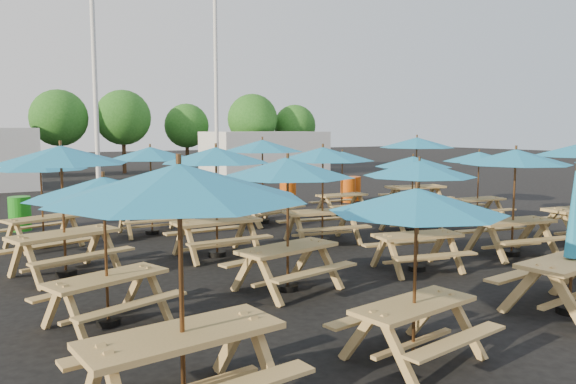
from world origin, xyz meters
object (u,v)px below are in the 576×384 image
picnic_unit_1 (104,195)px  picnic_unit_13 (516,162)px  picnic_unit_11 (262,150)px  waste_bin_3 (348,190)px  waste_bin_4 (353,188)px  picnic_unit_18 (479,160)px  picnic_unit_6 (216,160)px  waste_bin_0 (20,214)px  picnic_unit_19 (417,146)px  picnic_unit_5 (288,174)px  picnic_unit_14 (413,165)px  waste_bin_2 (288,194)px  picnic_unit_0 (179,194)px  picnic_unit_7 (150,157)px  picnic_unit_8 (573,247)px  picnic_unit_10 (323,159)px  picnic_unit_9 (419,174)px  waste_bin_1 (166,203)px  picnic_unit_4 (417,209)px  picnic_unit_15 (342,159)px  picnic_unit_2 (61,161)px  picnic_unit_3 (40,167)px

picnic_unit_1 → picnic_unit_13: (8.59, -0.11, 0.19)m
picnic_unit_1 → picnic_unit_11: (6.00, 6.43, 0.31)m
waste_bin_3 → waste_bin_4: same height
picnic_unit_1 → picnic_unit_18: bearing=-1.8°
picnic_unit_6 → waste_bin_3: bearing=35.8°
waste_bin_0 → picnic_unit_19: bearing=-13.1°
picnic_unit_5 → waste_bin_0: bearing=99.2°
picnic_unit_14 → picnic_unit_18: 2.78m
picnic_unit_1 → waste_bin_2: picnic_unit_1 is taller
picnic_unit_0 → picnic_unit_7: picnic_unit_0 is taller
picnic_unit_0 → picnic_unit_6: bearing=57.8°
picnic_unit_8 → picnic_unit_10: picnic_unit_8 is taller
picnic_unit_9 → waste_bin_1: bearing=114.5°
waste_bin_0 → waste_bin_3: (11.28, 0.17, 0.00)m
picnic_unit_0 → picnic_unit_19: size_ratio=0.88×
waste_bin_3 → waste_bin_4: 0.57m
picnic_unit_4 → picnic_unit_9: 4.37m
picnic_unit_10 → picnic_unit_15: (2.98, 3.20, -0.24)m
picnic_unit_14 → waste_bin_1: size_ratio=2.36×
waste_bin_3 → picnic_unit_18: bearing=-85.3°
picnic_unit_5 → waste_bin_0: 9.36m
picnic_unit_14 → picnic_unit_7: bearing=156.6°
picnic_unit_13 → picnic_unit_19: picnic_unit_19 is taller
picnic_unit_5 → picnic_unit_7: size_ratio=1.13×
picnic_unit_0 → picnic_unit_10: bearing=40.8°
waste_bin_4 → waste_bin_0: bearing=-177.7°
picnic_unit_7 → picnic_unit_9: size_ratio=0.92×
picnic_unit_4 → picnic_unit_10: (3.06, 6.28, 0.22)m
picnic_unit_8 → picnic_unit_9: bearing=86.4°
picnic_unit_9 → picnic_unit_5: bearing=-170.6°
picnic_unit_1 → waste_bin_2: (8.44, 9.01, -1.38)m
picnic_unit_7 → waste_bin_3: picnic_unit_7 is taller
picnic_unit_7 → picnic_unit_15: picnic_unit_7 is taller
picnic_unit_1 → picnic_unit_11: bearing=29.1°
waste_bin_2 → waste_bin_4: (3.12, 0.26, 0.00)m
picnic_unit_1 → picnic_unit_13: 8.59m
waste_bin_2 → picnic_unit_11: bearing=-133.3°
picnic_unit_2 → picnic_unit_11: size_ratio=0.99×
picnic_unit_11 → picnic_unit_6: bearing=-149.2°
picnic_unit_2 → picnic_unit_15: size_ratio=1.45×
waste_bin_2 → picnic_unit_2: bearing=-145.2°
picnic_unit_5 → picnic_unit_6: size_ratio=1.12×
picnic_unit_1 → picnic_unit_9: (5.89, 0.00, 0.04)m
picnic_unit_4 → picnic_unit_14: size_ratio=1.06×
picnic_unit_4 → picnic_unit_18: picnic_unit_18 is taller
picnic_unit_10 → waste_bin_2: (2.58, 5.83, -1.57)m
picnic_unit_2 → picnic_unit_4: bearing=-82.3°
picnic_unit_10 → waste_bin_4: (5.70, 6.09, -1.57)m
picnic_unit_3 → picnic_unit_6: 4.25m
picnic_unit_5 → waste_bin_4: size_ratio=2.87×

